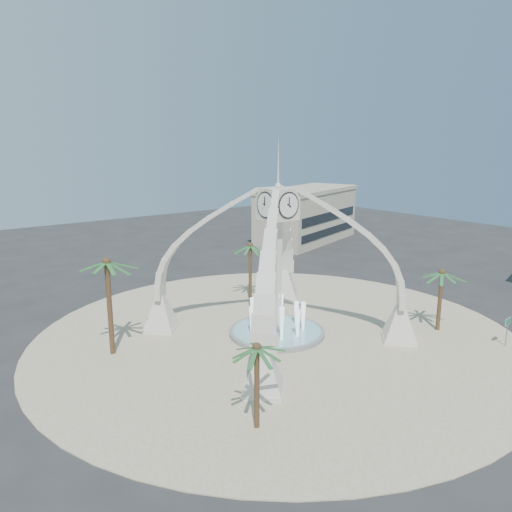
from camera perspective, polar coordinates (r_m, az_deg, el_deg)
ground at (r=42.48m, az=2.37°, el=-8.98°), size 140.00×140.00×0.00m
plaza at (r=42.47m, az=2.37°, el=-8.94°), size 40.00×40.00×0.06m
clock_tower at (r=40.50m, az=2.46°, el=-0.43°), size 17.94×17.94×16.30m
fountain at (r=42.37m, az=2.37°, el=-8.62°), size 8.00×8.00×3.62m
building_ne at (r=81.14m, az=5.84°, el=4.71°), size 21.87×14.17×8.60m
palm_east at (r=44.63m, az=20.51°, el=-1.86°), size 4.66×4.66×5.84m
palm_west at (r=38.15m, az=-16.70°, el=-0.84°), size 5.47×5.47×8.03m
palm_north at (r=50.11m, az=-0.67°, el=1.12°), size 4.18×4.18×6.34m
palm_south at (r=27.68m, az=0.10°, el=-10.53°), size 4.07×4.07×5.52m
street_sign at (r=44.15m, az=26.81°, el=-7.09°), size 0.92×0.09×2.49m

